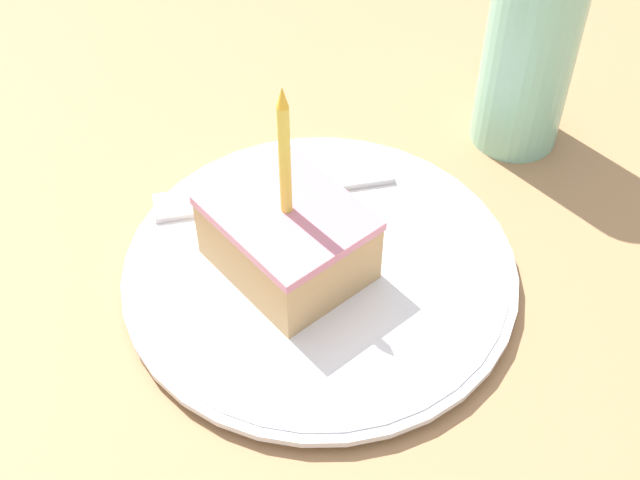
% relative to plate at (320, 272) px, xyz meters
% --- Properties ---
extents(ground_plane, '(2.40, 2.40, 0.04)m').
position_rel_plate_xyz_m(ground_plane, '(0.02, -0.02, -0.03)').
color(ground_plane, '#9E754C').
rests_on(ground_plane, ground).
extents(plate, '(0.25, 0.25, 0.01)m').
position_rel_plate_xyz_m(plate, '(0.00, 0.00, 0.00)').
color(plate, silver).
rests_on(plate, ground_plane).
extents(cake_slice, '(0.08, 0.09, 0.14)m').
position_rel_plate_xyz_m(cake_slice, '(0.01, -0.01, 0.03)').
color(cake_slice, tan).
rests_on(cake_slice, plate).
extents(fork, '(0.15, 0.10, 0.00)m').
position_rel_plate_xyz_m(fork, '(-0.01, -0.08, 0.01)').
color(fork, silver).
rests_on(fork, plate).
extents(bottle, '(0.06, 0.06, 0.21)m').
position_rel_plate_xyz_m(bottle, '(-0.20, -0.01, 0.08)').
color(bottle, '#8CD1B2').
rests_on(bottle, ground_plane).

